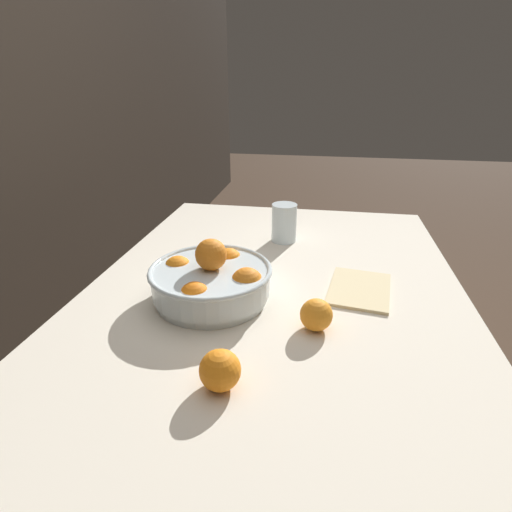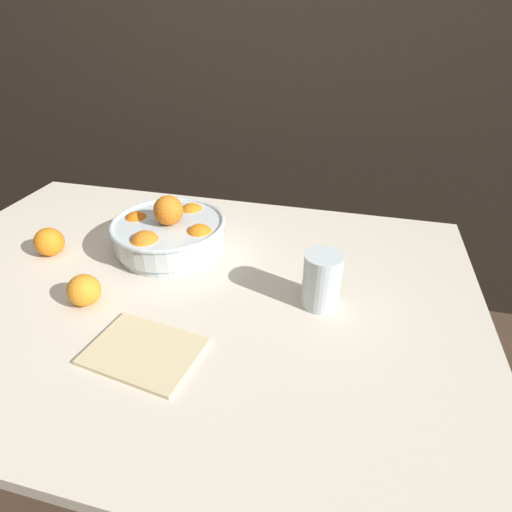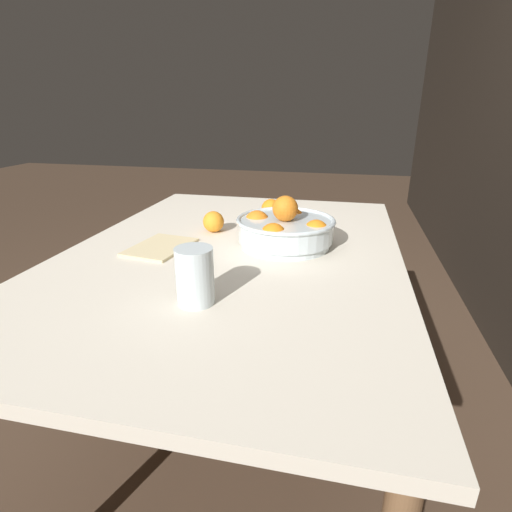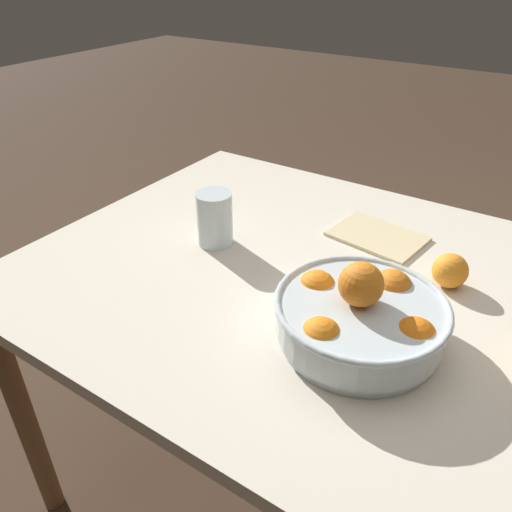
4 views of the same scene
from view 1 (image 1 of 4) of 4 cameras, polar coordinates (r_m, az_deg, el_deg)
ground_plane at (r=1.51m, az=1.98°, el=-29.84°), size 12.00×12.00×0.00m
dining_table at (r=1.05m, az=2.50°, el=-8.19°), size 1.37×0.95×0.73m
fruit_bowl at (r=0.95m, az=-6.35°, el=-3.43°), size 0.29×0.29×0.15m
juice_glass at (r=1.29m, az=4.03°, el=4.50°), size 0.08×0.08×0.12m
orange_loose_near_bowl at (r=0.86m, az=8.60°, el=-8.30°), size 0.07×0.07×0.07m
orange_loose_front at (r=0.71m, az=-5.15°, el=-15.93°), size 0.07×0.07×0.07m
napkin at (r=1.04m, az=14.55°, el=-4.56°), size 0.22×0.17×0.01m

